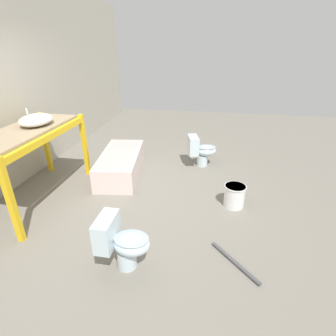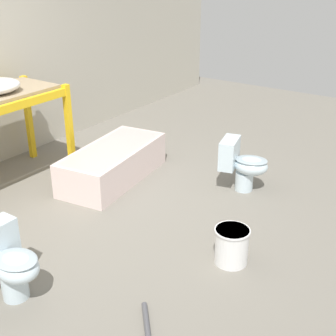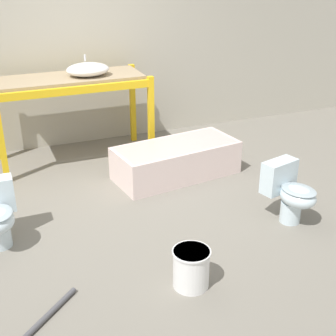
{
  "view_description": "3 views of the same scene",
  "coord_description": "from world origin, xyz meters",
  "views": [
    {
      "loc": [
        -3.26,
        -1.33,
        2.16
      ],
      "look_at": [
        0.16,
        -0.73,
        0.52
      ],
      "focal_mm": 28.0,
      "sensor_mm": 36.0,
      "label": 1
    },
    {
      "loc": [
        -3.02,
        -3.22,
        2.46
      ],
      "look_at": [
        0.33,
        -0.9,
        0.62
      ],
      "focal_mm": 50.0,
      "sensor_mm": 36.0,
      "label": 2
    },
    {
      "loc": [
        -1.21,
        -4.5,
        2.44
      ],
      "look_at": [
        0.29,
        -0.81,
        0.64
      ],
      "focal_mm": 50.0,
      "sensor_mm": 36.0,
      "label": 3
    }
  ],
  "objects": [
    {
      "name": "ground_plane",
      "position": [
        0.0,
        0.0,
        0.0
      ],
      "size": [
        12.0,
        12.0,
        0.0
      ],
      "primitive_type": "plane",
      "color": "slate"
    },
    {
      "name": "shelving_rack",
      "position": [
        -0.18,
        1.23,
        0.93
      ],
      "size": [
        1.9,
        0.82,
        1.1
      ],
      "color": "yellow",
      "rests_on": "ground_plane"
    },
    {
      "name": "sink_basin",
      "position": [
        0.04,
        1.17,
        1.18
      ],
      "size": [
        0.53,
        0.42,
        0.24
      ],
      "color": "white",
      "rests_on": "shelving_rack"
    },
    {
      "name": "bathtub_main",
      "position": [
        0.83,
        0.25,
        0.23
      ],
      "size": [
        1.56,
        0.85,
        0.41
      ],
      "rotation": [
        0.0,
        0.0,
        0.14
      ],
      "color": "silver",
      "rests_on": "ground_plane"
    },
    {
      "name": "toilet_near",
      "position": [
        -1.27,
        -0.5,
        0.33
      ],
      "size": [
        0.37,
        0.53,
        0.6
      ],
      "rotation": [
        0.0,
        0.0,
        -0.0
      ],
      "color": "silver",
      "rests_on": "ground_plane"
    },
    {
      "name": "toilet_far",
      "position": [
        1.46,
        -1.14,
        0.33
      ],
      "size": [
        0.46,
        0.6,
        0.6
      ],
      "rotation": [
        0.0,
        0.0,
        0.25
      ],
      "color": "silver",
      "rests_on": "ground_plane"
    },
    {
      "name": "bucket_white",
      "position": [
        0.12,
        -1.72,
        0.17
      ],
      "size": [
        0.31,
        0.31,
        0.33
      ],
      "color": "white",
      "rests_on": "ground_plane"
    },
    {
      "name": "loose_pipe",
      "position": [
        -1.04,
        -1.68,
        0.02
      ],
      "size": [
        0.55,
        0.5,
        0.04
      ],
      "color": "#4C4C51",
      "rests_on": "ground_plane"
    }
  ]
}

